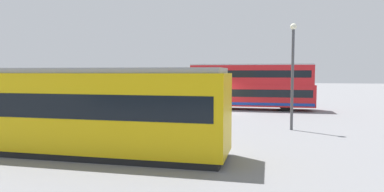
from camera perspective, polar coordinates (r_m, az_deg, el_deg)
name	(u,v)px	position (r m, az deg, el deg)	size (l,w,h in m)	color
ground_plane	(222,113)	(27.52, 5.04, -2.81)	(160.00, 160.00, 0.00)	slate
double_decker_bus	(250,86)	(30.07, 9.90, 1.62)	(10.77, 2.63, 4.00)	red
tram_yellow	(35,108)	(15.30, -25.11, -1.93)	(16.00, 2.71, 3.44)	#E5B70C
pedestrian_near_railing	(155,109)	(21.73, -6.29, -2.18)	(0.33, 0.36, 1.63)	#33384C
pedestrian_railing	(155,108)	(23.92, -6.26, -2.05)	(9.01, 0.15, 1.08)	gray
info_sign	(98,94)	(25.97, -15.64, 0.32)	(1.01, 0.25, 2.42)	slate
street_lamp	(293,67)	(19.79, 16.72, 4.70)	(0.36, 0.36, 6.01)	#4C4C51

